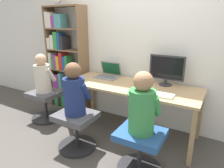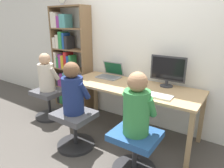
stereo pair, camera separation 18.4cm
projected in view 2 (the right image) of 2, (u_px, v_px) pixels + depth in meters
ground_plane at (117, 144)px, 2.64m from camera, size 14.00×14.00×0.00m
wall_back at (147, 40)px, 2.86m from camera, size 10.00×0.05×2.60m
desk at (131, 90)px, 2.72m from camera, size 1.84×0.71×0.72m
desktop_monitor at (168, 71)px, 2.60m from camera, size 0.47×0.17×0.41m
laptop at (110, 74)px, 3.09m from camera, size 0.35×0.29×0.23m
keyboard at (154, 95)px, 2.33m from camera, size 0.43×0.17×0.03m
computer_mouse_by_keyboard at (134, 90)px, 2.48m from camera, size 0.07×0.09×0.04m
office_chair_left at (135, 149)px, 2.08m from camera, size 0.48×0.48×0.48m
office_chair_right at (75, 127)px, 2.53m from camera, size 0.48×0.48×0.48m
person_at_monitor at (137, 107)px, 1.94m from camera, size 0.32×0.29×0.64m
person_at_laptop at (73, 90)px, 2.38m from camera, size 0.31×0.29×0.63m
bookshelf at (68, 61)px, 3.61m from camera, size 0.75×0.27×1.80m
office_chair_side at (49, 101)px, 3.32m from camera, size 0.48×0.48×0.48m
person_near_shelf at (46, 74)px, 3.18m from camera, size 0.30×0.28×0.61m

